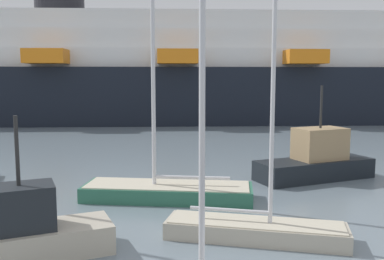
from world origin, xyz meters
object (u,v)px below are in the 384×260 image
cruise_ship (229,73)px  sailboat_2 (256,226)px  sailboat_3 (167,188)px  fishing_boat_2 (316,161)px  fishing_boat_1 (13,235)px

cruise_ship → sailboat_2: bearing=-96.4°
sailboat_3 → cruise_ship: 35.30m
sailboat_2 → fishing_boat_2: (5.09, 7.47, 0.49)m
sailboat_2 → cruise_ship: bearing=98.8°
fishing_boat_1 → cruise_ship: 41.69m
sailboat_2 → fishing_boat_1: sailboat_2 is taller
sailboat_3 → fishing_boat_1: 7.00m
fishing_boat_2 → cruise_ship: cruise_ship is taller
fishing_boat_2 → sailboat_3: bearing=-175.7°
sailboat_2 → sailboat_3: size_ratio=0.82×
fishing_boat_2 → cruise_ship: bearing=70.4°
fishing_boat_2 → fishing_boat_1: bearing=-162.0°
sailboat_3 → fishing_boat_1: (-4.53, -5.34, 0.24)m
sailboat_3 → fishing_boat_1: sailboat_3 is taller
fishing_boat_1 → fishing_boat_2: (12.04, 8.11, 0.21)m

